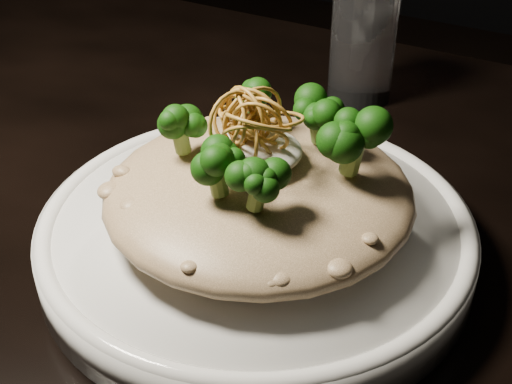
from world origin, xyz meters
The scene contains 7 objects.
table centered at (0.00, 0.00, 0.67)m, with size 1.10×0.80×0.75m.
plate centered at (0.06, -0.04, 0.77)m, with size 0.31×0.31×0.03m, color silver.
risotto centered at (0.06, -0.04, 0.81)m, with size 0.21×0.21×0.05m, color brown.
broccoli centered at (0.07, -0.04, 0.85)m, with size 0.13×0.13×0.05m, color black, non-canonical shape.
cheese centered at (0.06, -0.03, 0.84)m, with size 0.06×0.06×0.02m, color white.
shallots centered at (0.06, -0.04, 0.87)m, with size 0.06×0.06×0.04m, color brown, non-canonical shape.
drinking_glass centered at (0.03, 0.24, 0.81)m, with size 0.06×0.06×0.11m, color white.
Camera 1 is at (0.26, -0.39, 1.08)m, focal length 50.00 mm.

